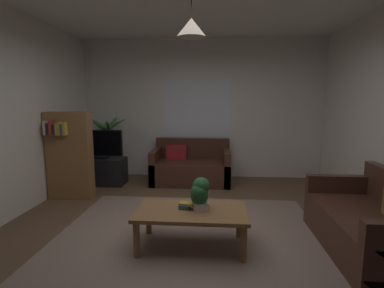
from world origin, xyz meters
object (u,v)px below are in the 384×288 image
Objects in this scene: book_on_table_1 at (185,206)px; pendant_lamp at (191,28)px; couch_under_window at (191,168)px; tv at (100,144)px; coffee_table at (191,215)px; remote_on_table_0 at (202,206)px; couch_right_side at (372,227)px; book_on_table_2 at (186,204)px; tv_stand at (101,171)px; potted_plant_on_table at (200,193)px; book_on_table_0 at (185,207)px; potted_palm_corner at (107,146)px; bookshelf_corner at (69,155)px.

pendant_lamp reaches higher than book_on_table_1.
tv reaches higher than couch_under_window.
couch_under_window is 1.24× the size of coffee_table.
couch_under_window reaches higher than remote_on_table_0.
couch_right_side is at bearing -86.42° from remote_on_table_0.
tv reaches higher than book_on_table_2.
tv is (0.00, -0.02, 0.52)m from tv_stand.
coffee_table is 2.96m from tv.
potted_plant_on_table is at bearing -3.87° from book_on_table_2.
remote_on_table_0 is (-1.78, 0.05, 0.16)m from couch_right_side.
tv is at bearing 130.42° from coffee_table.
book_on_table_1 is 0.14× the size of tv.
couch_right_side is 1.95m from book_on_table_2.
book_on_table_0 reaches higher than remote_on_table_0.
book_on_table_1 is at bearing -50.66° from tv_stand.
tv is (-1.99, 2.21, 0.17)m from potted_plant_on_table.
coffee_table is at bearing -89.03° from couch_right_side.
pendant_lamp is (0.08, -0.03, 1.86)m from book_on_table_0.
tv_stand is at bearing 48.17° from remote_on_table_0.
book_on_table_2 is (-0.06, 0.03, 0.12)m from coffee_table.
tv reaches higher than couch_right_side.
book_on_table_0 is (-1.96, -0.00, 0.16)m from couch_right_side.
potted_plant_on_table is at bearing 13.55° from coffee_table.
couch_under_window is 1.79m from potted_palm_corner.
potted_plant_on_table reaches higher than tv_stand.
couch_under_window is 1.10× the size of potted_palm_corner.
book_on_table_0 is at bearing 91.13° from book_on_table_1.
coffee_table is at bearing -29.21° from book_on_table_2.
couch_right_side is at bearing -19.53° from bookshelf_corner.
remote_on_table_0 is at bearing -46.85° from tv.
couch_right_side is 1.31× the size of coffee_table.
tv is (-1.84, 2.20, 0.30)m from book_on_table_2.
potted_plant_on_table reaches higher than book_on_table_0.
potted_palm_corner is at bearing 125.22° from coffee_table.
couch_under_window is at bearing -139.76° from couch_right_side.
book_on_table_1 reaches higher than coffee_table.
couch_right_side is at bearing 0.97° from coffee_table.
pendant_lamp reaches higher than potted_plant_on_table.
couch_right_side is at bearing 0.32° from potted_plant_on_table.
tv is at bearing -120.13° from couch_right_side.
book_on_table_1 is 2.88m from tv_stand.
book_on_table_0 is at bearing 157.30° from pendant_lamp.
couch_under_window is at bearing 94.94° from coffee_table.
book_on_table_2 is at bearing -34.80° from bookshelf_corner.
pendant_lamp is (0.06, -0.03, 1.82)m from book_on_table_2.
potted_plant_on_table is (-1.80, -0.01, 0.33)m from couch_right_side.
book_on_table_0 is at bearing -35.05° from bookshelf_corner.
book_on_table_2 is at bearing -86.30° from couch_under_window.
tv is (-1.68, -0.29, 0.50)m from couch_under_window.
tv is at bearing 76.77° from bookshelf_corner.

